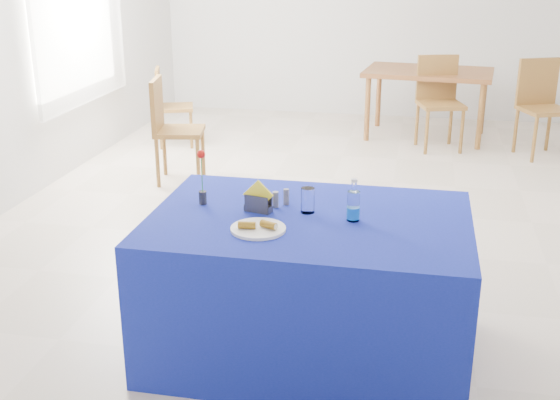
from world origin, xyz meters
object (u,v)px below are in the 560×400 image
object	(u,v)px
oak_table	(428,77)
chair_win_b	(168,101)
chair_win_a	(170,123)
chair_bg_right	(541,100)
plate	(258,229)
blue_table	(308,285)
water_bottle	(353,207)
chair_bg_left	(439,95)

from	to	relation	value
oak_table	chair_win_b	xyz separation A→B (m)	(-2.71, -0.91, -0.20)
oak_table	chair_win_a	xyz separation A→B (m)	(-2.26, -2.08, -0.13)
chair_bg_right	chair_win_a	distance (m)	3.75
chair_win_a	oak_table	bearing A→B (deg)	-57.97
chair_win_b	plate	bearing A→B (deg)	-172.68
blue_table	chair_bg_right	xyz separation A→B (m)	(1.71, 4.19, 0.18)
plate	chair_bg_right	xyz separation A→B (m)	(1.92, 4.41, -0.20)
blue_table	water_bottle	size ratio (longest dim) A/B	7.44
water_bottle	chair_bg_left	distance (m)	4.30
plate	chair_bg_right	distance (m)	4.82
plate	blue_table	xyz separation A→B (m)	(0.21, 0.22, -0.39)
blue_table	oak_table	world-z (taller)	blue_table
blue_table	chair_bg_right	world-z (taller)	chair_bg_right
chair_win_a	chair_bg_right	bearing A→B (deg)	-75.34
plate	chair_bg_left	xyz separation A→B (m)	(0.91, 4.48, -0.21)
oak_table	chair_bg_left	xyz separation A→B (m)	(0.12, -0.41, -0.12)
blue_table	plate	bearing A→B (deg)	-133.31
chair_bg_right	blue_table	bearing A→B (deg)	-134.59
chair_win_b	chair_win_a	bearing A→B (deg)	-177.53
chair_bg_right	chair_win_a	bearing A→B (deg)	-177.17
water_bottle	oak_table	world-z (taller)	water_bottle
water_bottle	oak_table	distance (m)	4.69
water_bottle	chair_win_a	bearing A→B (deg)	126.23
chair_win_b	water_bottle	bearing A→B (deg)	-166.46
water_bottle	chair_bg_left	world-z (taller)	water_bottle
water_bottle	chair_win_b	size ratio (longest dim) A/B	0.26
oak_table	chair_bg_right	size ratio (longest dim) A/B	1.49
oak_table	chair_win_a	size ratio (longest dim) A/B	1.54
plate	chair_win_b	distance (m)	4.43
oak_table	chair_win_a	bearing A→B (deg)	-137.43
plate	water_bottle	bearing A→B (deg)	27.09
chair_win_a	chair_bg_left	bearing A→B (deg)	-65.51
chair_win_a	chair_win_b	bearing A→B (deg)	10.33
water_bottle	chair_win_a	world-z (taller)	water_bottle
water_bottle	chair_win_a	size ratio (longest dim) A/B	0.23
blue_table	water_bottle	xyz separation A→B (m)	(0.22, -0.01, 0.45)
chair_bg_left	chair_bg_right	size ratio (longest dim) A/B	0.99
water_bottle	chair_win_b	xyz separation A→B (m)	(-2.35, 3.77, -0.35)
plate	chair_bg_left	distance (m)	4.58
water_bottle	chair_bg_right	xyz separation A→B (m)	(1.49, 4.19, -0.27)
chair_bg_right	chair_win_b	xyz separation A→B (m)	(-3.84, -0.43, -0.08)
water_bottle	chair_win_a	distance (m)	3.23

